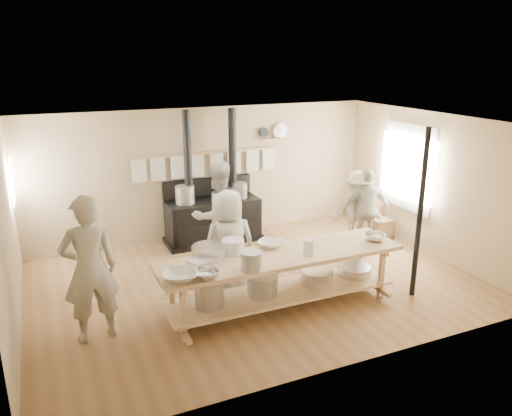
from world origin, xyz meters
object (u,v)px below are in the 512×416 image
at_px(cook_center, 229,244).
at_px(chair, 381,226).
at_px(cook_by_window, 357,209).
at_px(roasting_pan, 202,262).
at_px(cook_right, 366,210).
at_px(cook_left, 218,216).
at_px(stove, 212,216).
at_px(cook_far_left, 90,269).
at_px(prep_table, 281,275).

bearing_deg(cook_center, chair, -159.81).
bearing_deg(cook_center, cook_by_window, -159.29).
distance_m(chair, roasting_pan, 4.66).
bearing_deg(roasting_pan, cook_right, 20.25).
bearing_deg(cook_left, cook_center, 73.10).
height_order(stove, cook_by_window, stove).
bearing_deg(roasting_pan, cook_center, 43.85).
height_order(cook_right, chair, cook_right).
xyz_separation_m(cook_left, cook_by_window, (2.75, -0.15, -0.19)).
distance_m(cook_far_left, roasting_pan, 1.45).
bearing_deg(cook_center, stove, -99.33).
xyz_separation_m(cook_far_left, cook_right, (5.10, 1.20, -0.20)).
distance_m(cook_far_left, chair, 5.98).
height_order(cook_right, roasting_pan, cook_right).
xyz_separation_m(stove, cook_right, (2.52, -1.56, 0.26)).
height_order(prep_table, cook_far_left, cook_far_left).
bearing_deg(roasting_pan, cook_left, 63.83).
xyz_separation_m(cook_left, chair, (3.48, 0.04, -0.70)).
bearing_deg(chair, roasting_pan, -157.63).
distance_m(cook_far_left, cook_by_window, 5.18).
bearing_deg(cook_far_left, stove, -138.79).
bearing_deg(roasting_pan, cook_far_left, 173.90).
distance_m(prep_table, cook_by_window, 2.92).
bearing_deg(chair, cook_by_window, -164.57).
bearing_deg(cook_center, cook_far_left, 15.43).
xyz_separation_m(cook_center, chair, (3.68, 1.11, -0.60)).
xyz_separation_m(cook_by_window, chair, (0.73, 0.19, -0.51)).
height_order(prep_table, chair, prep_table).
relative_size(cook_left, roasting_pan, 4.84).
bearing_deg(cook_left, cook_by_window, 170.64).
xyz_separation_m(stove, cook_left, (-0.33, -1.26, 0.42)).
relative_size(cook_center, cook_by_window, 1.11).
relative_size(cook_far_left, cook_right, 1.26).
bearing_deg(cook_by_window, chair, 36.04).
bearing_deg(stove, cook_center, -102.79).
bearing_deg(prep_table, cook_far_left, 174.25).
xyz_separation_m(cook_center, roasting_pan, (-0.61, -0.59, 0.06)).
bearing_deg(prep_table, stove, 89.96).
height_order(prep_table, roasting_pan, roasting_pan).
distance_m(cook_center, roasting_pan, 0.85).
bearing_deg(chair, stove, 159.76).
distance_m(cook_left, cook_right, 2.87).
bearing_deg(roasting_pan, cook_by_window, 22.88).
bearing_deg(stove, cook_far_left, -133.04).
bearing_deg(chair, cook_right, -150.71).
relative_size(prep_table, chair, 4.39).
height_order(cook_center, cook_by_window, cook_center).
relative_size(stove, prep_table, 0.72).
distance_m(cook_left, chair, 3.55).
xyz_separation_m(prep_table, cook_far_left, (-2.57, 0.26, 0.46)).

